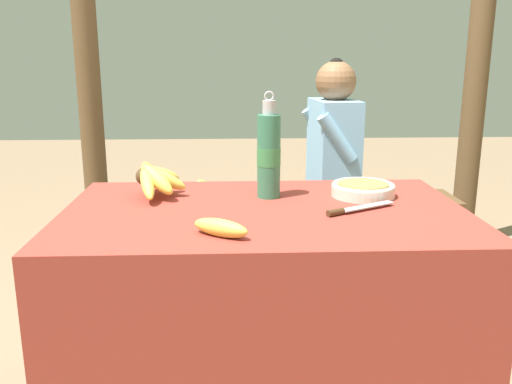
% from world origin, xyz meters
% --- Properties ---
extents(market_counter, '(1.21, 0.75, 0.68)m').
position_xyz_m(market_counter, '(0.00, 0.00, 0.34)').
color(market_counter, maroon).
rests_on(market_counter, ground_plane).
extents(banana_bunch_ripe, '(0.17, 0.28, 0.13)m').
position_xyz_m(banana_bunch_ripe, '(-0.35, 0.16, 0.75)').
color(banana_bunch_ripe, '#4C381E').
rests_on(banana_bunch_ripe, market_counter).
extents(serving_bowl, '(0.21, 0.21, 0.04)m').
position_xyz_m(serving_bowl, '(0.33, 0.14, 0.71)').
color(serving_bowl, silver).
rests_on(serving_bowl, market_counter).
extents(water_bottle, '(0.08, 0.08, 0.34)m').
position_xyz_m(water_bottle, '(0.02, 0.14, 0.82)').
color(water_bottle, '#337556').
rests_on(water_bottle, market_counter).
extents(loose_banana_front, '(0.16, 0.12, 0.05)m').
position_xyz_m(loose_banana_front, '(-0.13, -0.25, 0.71)').
color(loose_banana_front, '#E0C64C').
rests_on(loose_banana_front, market_counter).
extents(knife, '(0.23, 0.14, 0.02)m').
position_xyz_m(knife, '(0.25, -0.05, 0.69)').
color(knife, '#BCBCC1').
rests_on(knife, market_counter).
extents(wooden_bench, '(1.74, 0.32, 0.41)m').
position_xyz_m(wooden_bench, '(0.21, 1.16, 0.35)').
color(wooden_bench, brown).
rests_on(wooden_bench, ground_plane).
extents(seated_vendor, '(0.42, 0.40, 1.12)m').
position_xyz_m(seated_vendor, '(0.37, 1.13, 0.64)').
color(seated_vendor, '#473828').
rests_on(seated_vendor, ground_plane).
extents(banana_bunch_green, '(0.15, 0.25, 0.12)m').
position_xyz_m(banana_bunch_green, '(-0.24, 1.17, 0.47)').
color(banana_bunch_green, '#4C381E').
rests_on(banana_bunch_green, wooden_bench).
extents(support_post_near, '(0.13, 0.13, 2.70)m').
position_xyz_m(support_post_near, '(-0.89, 1.55, 1.35)').
color(support_post_near, brown).
rests_on(support_post_near, ground_plane).
extents(support_post_far, '(0.13, 0.13, 2.70)m').
position_xyz_m(support_post_far, '(1.31, 1.55, 1.35)').
color(support_post_far, brown).
rests_on(support_post_far, ground_plane).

